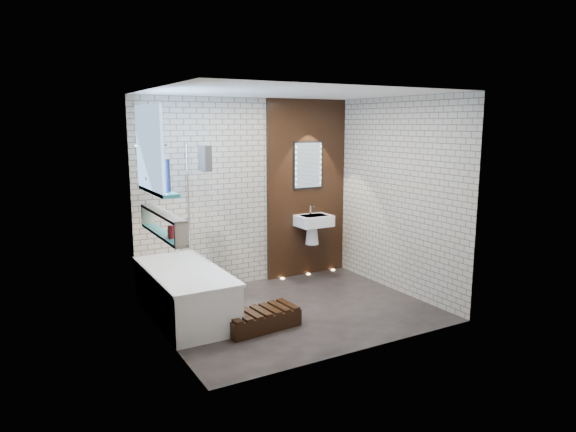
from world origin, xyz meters
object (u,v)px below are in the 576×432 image
bath_screen (198,203)px  washbasin (313,225)px  led_mirror (308,165)px  walnut_step (261,320)px  bathtub (185,293)px

bath_screen → washbasin: 1.89m
led_mirror → walnut_step: bearing=-135.3°
bathtub → walnut_step: bathtub is taller
washbasin → led_mirror: led_mirror is taller
bathtub → walnut_step: size_ratio=2.05×
bathtub → led_mirror: led_mirror is taller
bath_screen → led_mirror: size_ratio=2.00×
walnut_step → led_mirror: bearing=44.7°
washbasin → bath_screen: bearing=-174.2°
washbasin → led_mirror: 0.88m
washbasin → bathtub: bearing=-164.0°
bathtub → led_mirror: size_ratio=2.49×
walnut_step → bathtub: bearing=129.8°
bathtub → bath_screen: 1.14m
washbasin → led_mirror: bearing=90.0°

